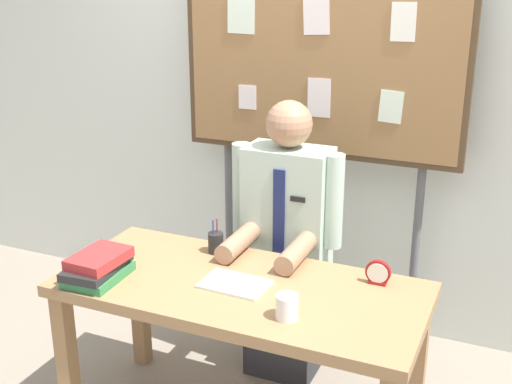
# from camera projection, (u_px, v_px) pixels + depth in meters

# --- Properties ---
(back_wall) EXTENTS (6.40, 0.08, 2.70)m
(back_wall) POSITION_uv_depth(u_px,v_px,m) (332.00, 86.00, 3.54)
(back_wall) COLOR silver
(back_wall) RESTS_ON ground_plane
(desk) EXTENTS (1.52, 0.69, 0.73)m
(desk) POSITION_uv_depth(u_px,v_px,m) (241.00, 305.00, 2.76)
(desk) COLOR #9E754C
(desk) RESTS_ON ground_plane
(person) EXTENTS (0.55, 0.56, 1.39)m
(person) POSITION_uv_depth(u_px,v_px,m) (286.00, 252.00, 3.21)
(person) COLOR #2D2D33
(person) RESTS_ON ground_plane
(bulletin_board) EXTENTS (1.47, 0.09, 2.01)m
(bulletin_board) POSITION_uv_depth(u_px,v_px,m) (321.00, 66.00, 3.32)
(bulletin_board) COLOR #4C3823
(bulletin_board) RESTS_ON ground_plane
(book_stack) EXTENTS (0.21, 0.31, 0.12)m
(book_stack) POSITION_uv_depth(u_px,v_px,m) (98.00, 267.00, 2.76)
(book_stack) COLOR #337F47
(book_stack) RESTS_ON desk
(open_notebook) EXTENTS (0.28, 0.19, 0.01)m
(open_notebook) POSITION_uv_depth(u_px,v_px,m) (235.00, 284.00, 2.72)
(open_notebook) COLOR silver
(open_notebook) RESTS_ON desk
(desk_clock) EXTENTS (0.10, 0.04, 0.10)m
(desk_clock) POSITION_uv_depth(u_px,v_px,m) (378.00, 273.00, 2.72)
(desk_clock) COLOR maroon
(desk_clock) RESTS_ON desk
(coffee_mug) EXTENTS (0.09, 0.09, 0.10)m
(coffee_mug) POSITION_uv_depth(u_px,v_px,m) (287.00, 307.00, 2.46)
(coffee_mug) COLOR white
(coffee_mug) RESTS_ON desk
(pen_holder) EXTENTS (0.07, 0.07, 0.16)m
(pen_holder) POSITION_uv_depth(u_px,v_px,m) (216.00, 243.00, 3.01)
(pen_holder) COLOR #262626
(pen_holder) RESTS_ON desk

